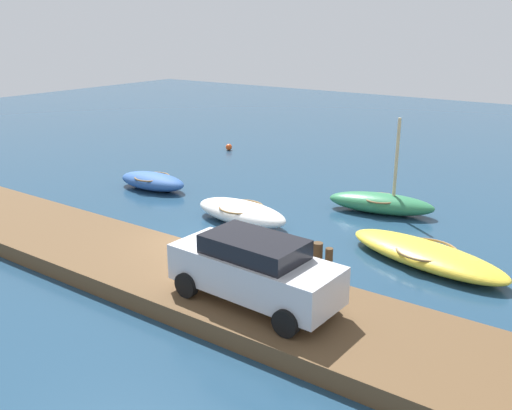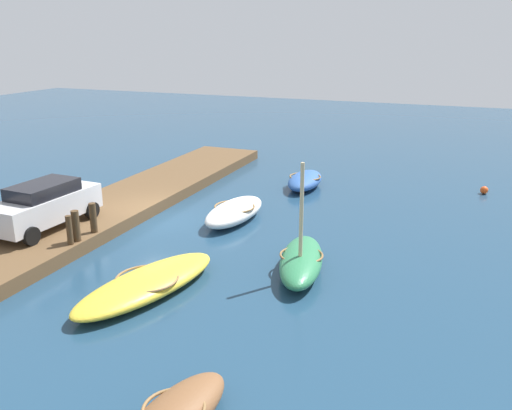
{
  "view_description": "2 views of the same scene",
  "coord_description": "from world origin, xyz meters",
  "px_view_note": "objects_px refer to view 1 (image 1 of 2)",
  "views": [
    {
      "loc": [
        10.58,
        -12.48,
        6.97
      ],
      "look_at": [
        -0.42,
        3.06,
        0.77
      ],
      "focal_mm": 39.24,
      "sensor_mm": 36.0,
      "label": 1
    },
    {
      "loc": [
        17.9,
        11.51,
        7.32
      ],
      "look_at": [
        -0.4,
        4.16,
        1.0
      ],
      "focal_mm": 37.99,
      "sensor_mm": 36.0,
      "label": 2
    }
  ],
  "objects_px": {
    "rowboat_blue": "(152,181)",
    "marker_buoy": "(229,147)",
    "rowboat_white": "(241,212)",
    "parked_car": "(254,269)",
    "rowboat_green": "(381,203)",
    "mooring_post_west": "(288,254)",
    "mooring_post_mid_west": "(317,262)",
    "motorboat_yellow": "(426,255)",
    "mooring_post_mid_east": "(329,267)"
  },
  "relations": [
    {
      "from": "rowboat_white",
      "to": "mooring_post_mid_east",
      "type": "relative_size",
      "value": 3.94
    },
    {
      "from": "marker_buoy",
      "to": "mooring_post_mid_east",
      "type": "bearing_deg",
      "value": -44.11
    },
    {
      "from": "mooring_post_mid_west",
      "to": "mooring_post_mid_east",
      "type": "height_order",
      "value": "mooring_post_mid_west"
    },
    {
      "from": "marker_buoy",
      "to": "rowboat_white",
      "type": "bearing_deg",
      "value": -49.95
    },
    {
      "from": "mooring_post_west",
      "to": "rowboat_green",
      "type": "bearing_deg",
      "value": 93.97
    },
    {
      "from": "motorboat_yellow",
      "to": "mooring_post_mid_east",
      "type": "distance_m",
      "value": 4.09
    },
    {
      "from": "rowboat_blue",
      "to": "rowboat_white",
      "type": "distance_m",
      "value": 5.9
    },
    {
      "from": "rowboat_blue",
      "to": "mooring_post_west",
      "type": "xyz_separation_m",
      "value": [
        10.02,
        -4.8,
        0.65
      ]
    },
    {
      "from": "rowboat_white",
      "to": "mooring_post_west",
      "type": "xyz_separation_m",
      "value": [
        4.25,
        -3.59,
        0.63
      ]
    },
    {
      "from": "rowboat_blue",
      "to": "mooring_post_west",
      "type": "distance_m",
      "value": 11.13
    },
    {
      "from": "rowboat_blue",
      "to": "rowboat_green",
      "type": "relative_size",
      "value": 0.81
    },
    {
      "from": "motorboat_yellow",
      "to": "mooring_post_west",
      "type": "relative_size",
      "value": 5.12
    },
    {
      "from": "mooring_post_mid_east",
      "to": "rowboat_white",
      "type": "bearing_deg",
      "value": 146.86
    },
    {
      "from": "rowboat_white",
      "to": "mooring_post_mid_west",
      "type": "height_order",
      "value": "mooring_post_mid_west"
    },
    {
      "from": "mooring_post_west",
      "to": "mooring_post_mid_east",
      "type": "xyz_separation_m",
      "value": [
        1.25,
        0.0,
        -0.03
      ]
    },
    {
      "from": "parked_car",
      "to": "mooring_post_west",
      "type": "bearing_deg",
      "value": 100.06
    },
    {
      "from": "parked_car",
      "to": "marker_buoy",
      "type": "bearing_deg",
      "value": 132.41
    },
    {
      "from": "rowboat_white",
      "to": "marker_buoy",
      "type": "relative_size",
      "value": 10.89
    },
    {
      "from": "parked_car",
      "to": "marker_buoy",
      "type": "distance_m",
      "value": 19.42
    },
    {
      "from": "mooring_post_mid_west",
      "to": "marker_buoy",
      "type": "xyz_separation_m",
      "value": [
        -13.07,
        12.99,
        -0.85
      ]
    },
    {
      "from": "mooring_post_mid_east",
      "to": "marker_buoy",
      "type": "relative_size",
      "value": 2.76
    },
    {
      "from": "motorboat_yellow",
      "to": "rowboat_green",
      "type": "bearing_deg",
      "value": 143.06
    },
    {
      "from": "motorboat_yellow",
      "to": "mooring_post_mid_east",
      "type": "xyz_separation_m",
      "value": [
        -1.29,
        -3.83,
        0.68
      ]
    },
    {
      "from": "mooring_post_mid_west",
      "to": "parked_car",
      "type": "relative_size",
      "value": 0.25
    },
    {
      "from": "mooring_post_mid_east",
      "to": "rowboat_green",
      "type": "bearing_deg",
      "value": 103.21
    },
    {
      "from": "mooring_post_west",
      "to": "marker_buoy",
      "type": "height_order",
      "value": "mooring_post_west"
    },
    {
      "from": "motorboat_yellow",
      "to": "mooring_post_mid_east",
      "type": "bearing_deg",
      "value": -94.87
    },
    {
      "from": "rowboat_blue",
      "to": "rowboat_white",
      "type": "xyz_separation_m",
      "value": [
        5.77,
        -1.21,
        0.03
      ]
    },
    {
      "from": "rowboat_blue",
      "to": "motorboat_yellow",
      "type": "relative_size",
      "value": 0.62
    },
    {
      "from": "rowboat_blue",
      "to": "marker_buoy",
      "type": "relative_size",
      "value": 9.34
    },
    {
      "from": "rowboat_blue",
      "to": "marker_buoy",
      "type": "bearing_deg",
      "value": 101.74
    },
    {
      "from": "rowboat_green",
      "to": "rowboat_white",
      "type": "height_order",
      "value": "rowboat_green"
    },
    {
      "from": "rowboat_white",
      "to": "marker_buoy",
      "type": "height_order",
      "value": "rowboat_white"
    },
    {
      "from": "rowboat_blue",
      "to": "rowboat_white",
      "type": "bearing_deg",
      "value": -14.72
    },
    {
      "from": "rowboat_blue",
      "to": "rowboat_green",
      "type": "distance_m",
      "value": 9.89
    },
    {
      "from": "rowboat_blue",
      "to": "parked_car",
      "type": "height_order",
      "value": "parked_car"
    },
    {
      "from": "mooring_post_mid_west",
      "to": "rowboat_green",
      "type": "bearing_deg",
      "value": 100.79
    },
    {
      "from": "marker_buoy",
      "to": "rowboat_blue",
      "type": "bearing_deg",
      "value": -75.4
    },
    {
      "from": "rowboat_green",
      "to": "rowboat_white",
      "type": "bearing_deg",
      "value": -145.6
    },
    {
      "from": "motorboat_yellow",
      "to": "rowboat_white",
      "type": "distance_m",
      "value": 6.79
    },
    {
      "from": "motorboat_yellow",
      "to": "mooring_post_mid_east",
      "type": "relative_size",
      "value": 5.46
    },
    {
      "from": "rowboat_blue",
      "to": "mooring_post_mid_east",
      "type": "height_order",
      "value": "mooring_post_mid_east"
    },
    {
      "from": "mooring_post_mid_east",
      "to": "motorboat_yellow",
      "type": "bearing_deg",
      "value": 71.38
    },
    {
      "from": "rowboat_white",
      "to": "parked_car",
      "type": "xyz_separation_m",
      "value": [
        4.5,
        -5.49,
        0.97
      ]
    },
    {
      "from": "marker_buoy",
      "to": "parked_car",
      "type": "bearing_deg",
      "value": -50.21
    },
    {
      "from": "rowboat_blue",
      "to": "rowboat_green",
      "type": "xyz_separation_m",
      "value": [
        9.49,
        2.77,
        0.04
      ]
    },
    {
      "from": "mooring_post_mid_east",
      "to": "mooring_post_west",
      "type": "bearing_deg",
      "value": 180.0
    },
    {
      "from": "rowboat_blue",
      "to": "marker_buoy",
      "type": "xyz_separation_m",
      "value": [
        -2.13,
        8.19,
        -0.19
      ]
    },
    {
      "from": "rowboat_green",
      "to": "parked_car",
      "type": "relative_size",
      "value": 0.97
    },
    {
      "from": "mooring_post_mid_west",
      "to": "mooring_post_mid_east",
      "type": "xyz_separation_m",
      "value": [
        0.33,
        0.0,
        -0.04
      ]
    }
  ]
}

